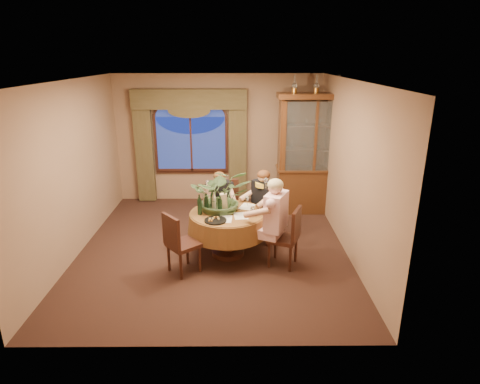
{
  "coord_description": "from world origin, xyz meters",
  "views": [
    {
      "loc": [
        0.42,
        -6.27,
        3.16
      ],
      "look_at": [
        0.46,
        -0.25,
        1.1
      ],
      "focal_mm": 30.0,
      "sensor_mm": 36.0,
      "label": 1
    }
  ],
  "objects_px": {
    "chair_back_right": "(268,215)",
    "chair_front_left": "(183,243)",
    "centerpiece_plant": "(222,173)",
    "dining_table": "(228,234)",
    "chair_back": "(228,208)",
    "wine_bottle_3": "(206,203)",
    "chair_right": "(283,237)",
    "olive_bowl": "(230,213)",
    "person_scarf": "(264,206)",
    "wine_bottle_4": "(205,201)",
    "oil_lamp_right": "(339,84)",
    "wine_bottle_0": "(220,205)",
    "wine_bottle_2": "(200,205)",
    "oil_lamp_center": "(317,84)",
    "wine_bottle_5": "(214,202)",
    "stoneware_vase": "(223,202)",
    "wine_bottle_1": "(213,199)",
    "person_pink": "(276,223)",
    "china_cabinet": "(312,154)",
    "oil_lamp_left": "(295,84)",
    "person_back": "(220,203)"
  },
  "relations": [
    {
      "from": "oil_lamp_center",
      "to": "wine_bottle_5",
      "type": "height_order",
      "value": "oil_lamp_center"
    },
    {
      "from": "person_scarf",
      "to": "wine_bottle_5",
      "type": "xyz_separation_m",
      "value": [
        -0.85,
        -0.5,
        0.26
      ]
    },
    {
      "from": "china_cabinet",
      "to": "person_back",
      "type": "height_order",
      "value": "china_cabinet"
    },
    {
      "from": "person_scarf",
      "to": "olive_bowl",
      "type": "distance_m",
      "value": 0.86
    },
    {
      "from": "dining_table",
      "to": "chair_back",
      "type": "height_order",
      "value": "chair_back"
    },
    {
      "from": "oil_lamp_center",
      "to": "wine_bottle_2",
      "type": "relative_size",
      "value": 1.03
    },
    {
      "from": "person_scarf",
      "to": "wine_bottle_3",
      "type": "height_order",
      "value": "person_scarf"
    },
    {
      "from": "chair_right",
      "to": "person_back",
      "type": "bearing_deg",
      "value": 63.85
    },
    {
      "from": "oil_lamp_center",
      "to": "wine_bottle_5",
      "type": "relative_size",
      "value": 1.03
    },
    {
      "from": "oil_lamp_left",
      "to": "wine_bottle_5",
      "type": "height_order",
      "value": "oil_lamp_left"
    },
    {
      "from": "person_back",
      "to": "wine_bottle_5",
      "type": "distance_m",
      "value": 0.82
    },
    {
      "from": "oil_lamp_right",
      "to": "wine_bottle_4",
      "type": "xyz_separation_m",
      "value": [
        -2.5,
        -1.92,
        -1.71
      ]
    },
    {
      "from": "oil_lamp_right",
      "to": "chair_back",
      "type": "height_order",
      "value": "oil_lamp_right"
    },
    {
      "from": "chair_front_left",
      "to": "wine_bottle_3",
      "type": "distance_m",
      "value": 0.76
    },
    {
      "from": "wine_bottle_2",
      "to": "wine_bottle_0",
      "type": "bearing_deg",
      "value": -3.63
    },
    {
      "from": "chair_back_right",
      "to": "chair_front_left",
      "type": "height_order",
      "value": "same"
    },
    {
      "from": "oil_lamp_right",
      "to": "centerpiece_plant",
      "type": "height_order",
      "value": "oil_lamp_right"
    },
    {
      "from": "wine_bottle_2",
      "to": "wine_bottle_3",
      "type": "xyz_separation_m",
      "value": [
        0.1,
        0.05,
        0.0
      ]
    },
    {
      "from": "wine_bottle_1",
      "to": "person_scarf",
      "type": "bearing_deg",
      "value": 22.78
    },
    {
      "from": "wine_bottle_3",
      "to": "wine_bottle_4",
      "type": "distance_m",
      "value": 0.11
    },
    {
      "from": "person_pink",
      "to": "person_back",
      "type": "bearing_deg",
      "value": 63.1
    },
    {
      "from": "china_cabinet",
      "to": "wine_bottle_2",
      "type": "relative_size",
      "value": 7.45
    },
    {
      "from": "chair_back",
      "to": "chair_front_left",
      "type": "distance_m",
      "value": 1.6
    },
    {
      "from": "chair_back_right",
      "to": "centerpiece_plant",
      "type": "xyz_separation_m",
      "value": [
        -0.8,
        -0.39,
        0.89
      ]
    },
    {
      "from": "china_cabinet",
      "to": "person_scarf",
      "type": "height_order",
      "value": "china_cabinet"
    },
    {
      "from": "chair_front_left",
      "to": "centerpiece_plant",
      "type": "xyz_separation_m",
      "value": [
        0.56,
        0.7,
        0.89
      ]
    },
    {
      "from": "person_pink",
      "to": "oil_lamp_left",
      "type": "bearing_deg",
      "value": 12.15
    },
    {
      "from": "dining_table",
      "to": "chair_front_left",
      "type": "distance_m",
      "value": 0.87
    },
    {
      "from": "olive_bowl",
      "to": "wine_bottle_5",
      "type": "bearing_deg",
      "value": 154.3
    },
    {
      "from": "olive_bowl",
      "to": "wine_bottle_2",
      "type": "height_order",
      "value": "wine_bottle_2"
    },
    {
      "from": "oil_lamp_left",
      "to": "wine_bottle_1",
      "type": "height_order",
      "value": "oil_lamp_left"
    },
    {
      "from": "chair_front_left",
      "to": "wine_bottle_0",
      "type": "xyz_separation_m",
      "value": [
        0.54,
        0.46,
        0.44
      ]
    },
    {
      "from": "oil_lamp_left",
      "to": "wine_bottle_0",
      "type": "height_order",
      "value": "oil_lamp_left"
    },
    {
      "from": "chair_back",
      "to": "wine_bottle_3",
      "type": "xyz_separation_m",
      "value": [
        -0.32,
        -0.94,
        0.44
      ]
    },
    {
      "from": "oil_lamp_center",
      "to": "chair_back",
      "type": "relative_size",
      "value": 0.35
    },
    {
      "from": "stoneware_vase",
      "to": "wine_bottle_2",
      "type": "distance_m",
      "value": 0.4
    },
    {
      "from": "chair_back_right",
      "to": "chair_front_left",
      "type": "bearing_deg",
      "value": 91.35
    },
    {
      "from": "chair_right",
      "to": "person_pink",
      "type": "xyz_separation_m",
      "value": [
        -0.12,
        0.01,
        0.23
      ]
    },
    {
      "from": "dining_table",
      "to": "person_scarf",
      "type": "bearing_deg",
      "value": 41.51
    },
    {
      "from": "wine_bottle_1",
      "to": "wine_bottle_5",
      "type": "height_order",
      "value": "same"
    },
    {
      "from": "dining_table",
      "to": "centerpiece_plant",
      "type": "relative_size",
      "value": 1.22
    },
    {
      "from": "chair_front_left",
      "to": "chair_back_right",
      "type": "bearing_deg",
      "value": 88.61
    },
    {
      "from": "wine_bottle_5",
      "to": "chair_back",
      "type": "bearing_deg",
      "value": 77.01
    },
    {
      "from": "chair_front_left",
      "to": "person_scarf",
      "type": "bearing_deg",
      "value": 90.67
    },
    {
      "from": "wine_bottle_4",
      "to": "wine_bottle_2",
      "type": "bearing_deg",
      "value": -115.3
    },
    {
      "from": "stoneware_vase",
      "to": "wine_bottle_1",
      "type": "height_order",
      "value": "wine_bottle_1"
    },
    {
      "from": "stoneware_vase",
      "to": "wine_bottle_4",
      "type": "distance_m",
      "value": 0.3
    },
    {
      "from": "chair_right",
      "to": "chair_back",
      "type": "relative_size",
      "value": 1.0
    },
    {
      "from": "chair_right",
      "to": "olive_bowl",
      "type": "xyz_separation_m",
      "value": [
        -0.83,
        0.29,
        0.29
      ]
    },
    {
      "from": "china_cabinet",
      "to": "wine_bottle_1",
      "type": "bearing_deg",
      "value": -137.12
    }
  ]
}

